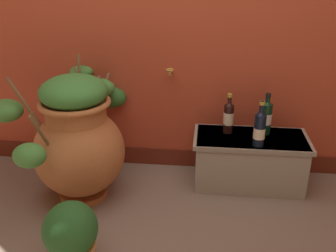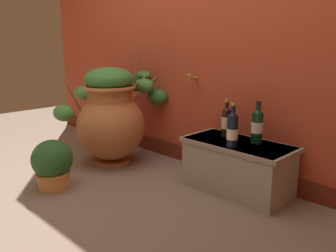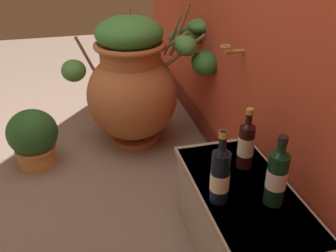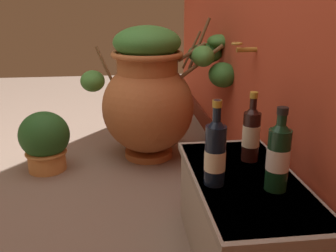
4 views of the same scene
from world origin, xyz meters
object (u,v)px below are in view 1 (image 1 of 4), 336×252
Objects in this scene: wine_bottle_left at (260,128)px; potted_shrub at (71,235)px; wine_bottle_right at (229,116)px; terracotta_urn at (77,137)px; wine_bottle_middle at (266,116)px.

wine_bottle_left reaches higher than potted_shrub.
potted_shrub is at bearing -129.82° from wine_bottle_right.
wine_bottle_right is (0.98, 0.33, 0.06)m from terracotta_urn.
terracotta_urn is 1.29m from wine_bottle_middle.
potted_shrub is (-0.82, -0.98, -0.30)m from wine_bottle_right.
wine_bottle_right is at bearing 134.38° from wine_bottle_left.
potted_shrub is (-1.08, -0.99, -0.31)m from wine_bottle_middle.
terracotta_urn reaches higher than wine_bottle_left.
wine_bottle_middle is at bearing 42.63° from potted_shrub.
potted_shrub is (0.16, -0.66, -0.24)m from terracotta_urn.
terracotta_urn is 3.22× the size of wine_bottle_left.
wine_bottle_middle reaches higher than wine_bottle_right.
wine_bottle_middle is (1.24, 0.34, 0.07)m from terracotta_urn.
wine_bottle_middle is 0.26m from wine_bottle_right.
wine_bottle_left is 1.05× the size of wine_bottle_middle.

